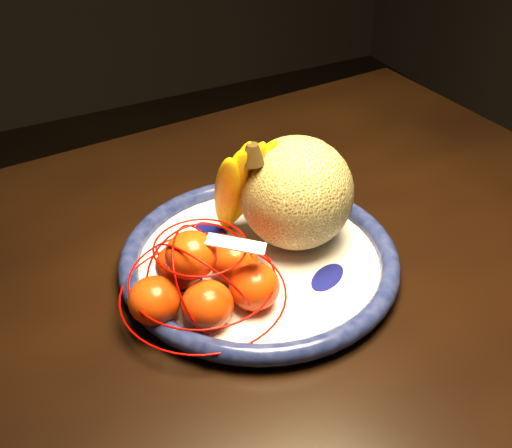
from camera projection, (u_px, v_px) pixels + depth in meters
name	position (u px, v px, depth m)	size (l,w,h in m)	color
dining_table	(154.00, 369.00, 0.86)	(1.66, 1.07, 0.80)	black
fruit_bowl	(259.00, 260.00, 0.89)	(0.39, 0.39, 0.03)	white
cantaloupe	(296.00, 193.00, 0.88)	(0.16, 0.16, 0.16)	olive
banana_bunch	(238.00, 184.00, 0.88)	(0.12, 0.11, 0.18)	yellow
mandarin_bag	(204.00, 279.00, 0.80)	(0.28, 0.28, 0.13)	#F14412
price_tag	(236.00, 244.00, 0.76)	(0.07, 0.03, 0.00)	white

